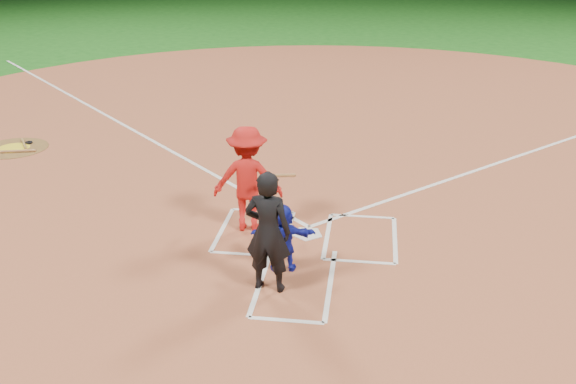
# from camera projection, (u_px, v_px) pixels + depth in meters

# --- Properties ---
(ground) EXTENTS (120.00, 120.00, 0.00)m
(ground) POSITION_uv_depth(u_px,v_px,m) (307.00, 235.00, 11.75)
(ground) COLOR #175A16
(ground) RESTS_ON ground
(home_plate_dirt) EXTENTS (28.00, 28.00, 0.01)m
(home_plate_dirt) POSITION_uv_depth(u_px,v_px,m) (331.00, 136.00, 17.23)
(home_plate_dirt) COLOR #9C5033
(home_plate_dirt) RESTS_ON ground
(home_plate) EXTENTS (0.60, 0.60, 0.02)m
(home_plate) POSITION_uv_depth(u_px,v_px,m) (307.00, 234.00, 11.74)
(home_plate) COLOR silver
(home_plate) RESTS_ON home_plate_dirt
(on_deck_circle) EXTENTS (1.70, 1.70, 0.01)m
(on_deck_circle) POSITION_uv_depth(u_px,v_px,m) (14.00, 148.00, 16.25)
(on_deck_circle) COLOR brown
(on_deck_circle) RESTS_ON home_plate_dirt
(on_deck_logo) EXTENTS (0.80, 0.80, 0.00)m
(on_deck_logo) POSITION_uv_depth(u_px,v_px,m) (13.00, 148.00, 16.25)
(on_deck_logo) COLOR yellow
(on_deck_logo) RESTS_ON on_deck_circle
(on_deck_bat_a) EXTENTS (0.54, 0.72, 0.06)m
(on_deck_bat_a) POSITION_uv_depth(u_px,v_px,m) (24.00, 144.00, 16.45)
(on_deck_bat_a) COLOR olive
(on_deck_bat_a) RESTS_ON on_deck_circle
(on_deck_bat_c) EXTENTS (0.83, 0.28, 0.06)m
(on_deck_bat_c) POSITION_uv_depth(u_px,v_px,m) (18.00, 151.00, 15.93)
(on_deck_bat_c) COLOR #986037
(on_deck_bat_c) RESTS_ON on_deck_circle
(bat_weight_donut) EXTENTS (0.19, 0.19, 0.05)m
(bat_weight_donut) POSITION_uv_depth(u_px,v_px,m) (29.00, 142.00, 16.58)
(bat_weight_donut) COLOR black
(bat_weight_donut) RESTS_ON on_deck_circle
(catcher) EXTENTS (1.10, 0.50, 1.15)m
(catcher) POSITION_uv_depth(u_px,v_px,m) (283.00, 238.00, 10.33)
(catcher) COLOR #131B9F
(catcher) RESTS_ON home_plate_dirt
(umpire) EXTENTS (0.76, 0.54, 1.95)m
(umpire) POSITION_uv_depth(u_px,v_px,m) (268.00, 232.00, 9.64)
(umpire) COLOR black
(umpire) RESTS_ON home_plate_dirt
(chalk_markings) EXTENTS (28.35, 17.32, 0.01)m
(chalk_markings) POSITION_uv_depth(u_px,v_px,m) (329.00, 144.00, 16.57)
(chalk_markings) COLOR white
(chalk_markings) RESTS_ON home_plate_dirt
(batter_at_plate) EXTENTS (1.54, 0.94, 1.97)m
(batter_at_plate) POSITION_uv_depth(u_px,v_px,m) (248.00, 179.00, 11.61)
(batter_at_plate) COLOR red
(batter_at_plate) RESTS_ON home_plate_dirt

